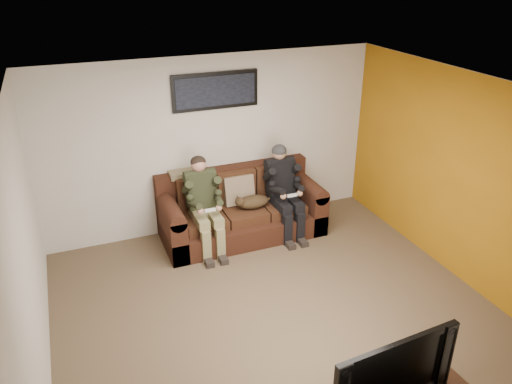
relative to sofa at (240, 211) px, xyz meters
name	(u,v)px	position (x,y,z in m)	size (l,w,h in m)	color
floor	(273,307)	(-0.26, -1.83, -0.36)	(5.00, 5.00, 0.00)	brown
ceiling	(277,92)	(-0.26, -1.83, 2.24)	(5.00, 5.00, 0.00)	silver
wall_back	(213,145)	(-0.26, 0.42, 0.94)	(5.00, 5.00, 0.00)	beige
wall_front	(404,347)	(-0.26, -4.08, 0.94)	(5.00, 5.00, 0.00)	beige
wall_left	(26,258)	(-2.76, -1.83, 0.94)	(4.50, 4.50, 0.00)	beige
wall_right	(457,176)	(2.24, -1.83, 0.94)	(4.50, 4.50, 0.00)	beige
accent_wall_right	(457,176)	(2.23, -1.83, 0.94)	(4.50, 4.50, 0.00)	#A26810
sofa	(240,211)	(0.00, 0.00, 0.00)	(2.35, 1.02, 0.96)	#371A10
throw_pillow	(239,190)	(0.00, 0.04, 0.32)	(0.45, 0.13, 0.43)	#7D6A52
throw_blanket	(186,173)	(-0.71, 0.30, 0.60)	(0.48, 0.24, 0.09)	gray
person_left	(204,199)	(-0.61, -0.20, 0.39)	(0.51, 0.87, 1.33)	#888155
person_right	(283,185)	(0.61, -0.20, 0.39)	(0.51, 0.86, 1.33)	black
cat	(252,202)	(0.12, -0.18, 0.21)	(0.66, 0.26, 0.24)	#4B351D
framed_poster	(215,91)	(-0.20, 0.38, 1.74)	(1.25, 0.05, 0.52)	black
television	(386,365)	(-0.14, -3.78, 0.45)	(1.16, 0.15, 0.67)	black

